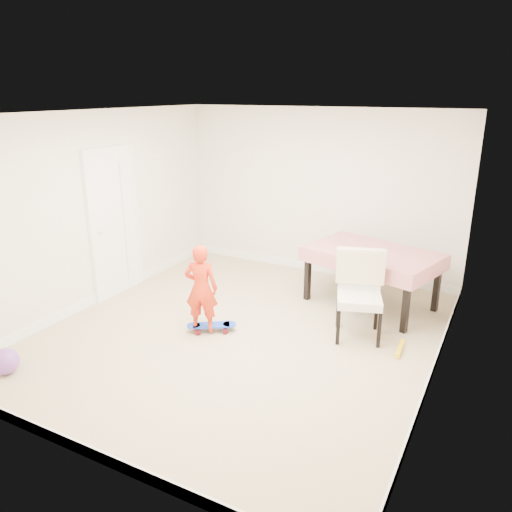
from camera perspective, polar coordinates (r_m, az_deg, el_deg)
The scene contains 17 objects.
ground at distance 6.20m, azimuth -1.70°, elevation -8.74°, with size 5.00×5.00×0.00m, color tan.
ceiling at distance 5.52m, azimuth -1.96°, elevation 15.81°, with size 4.50×5.00×0.04m, color white.
wall_back at distance 7.92m, azimuth 7.12°, elevation 7.15°, with size 4.50×0.04×2.60m, color silver.
wall_front at distance 3.90m, azimuth -20.20°, elevation -5.96°, with size 4.50×0.04×2.60m, color silver.
wall_left at distance 7.07m, azimuth -17.82°, elevation 5.03°, with size 0.04×5.00×2.60m, color silver.
wall_right at distance 5.06m, azimuth 20.73°, elevation -0.44°, with size 0.04×5.00×2.60m, color silver.
door at distance 7.33m, azimuth -15.92°, elevation 3.46°, with size 0.10×0.94×2.11m, color white.
baseboard_back at distance 8.26m, azimuth 6.81°, elevation -1.30°, with size 4.50×0.02×0.12m, color white.
baseboard_front at distance 4.53m, azimuth -18.46°, elevation -20.48°, with size 4.50×0.02×0.12m, color white.
baseboard_left at distance 7.44m, azimuth -16.94°, elevation -4.27°, with size 0.02×5.00×0.12m, color white.
baseboard_right at distance 5.56m, azimuth 19.37°, elevation -12.63°, with size 0.02×5.00×0.12m, color white.
dining_table at distance 6.98m, azimuth 12.98°, elevation -2.46°, with size 1.69×1.06×0.79m, color #AE090F, non-canonical shape.
dining_chair at distance 6.02m, azimuth 11.73°, elevation -4.56°, with size 0.57×0.65×1.04m, color silver, non-canonical shape.
skateboard at distance 6.24m, azimuth -5.10°, elevation -8.17°, with size 0.61×0.22×0.09m, color blue, non-canonical shape.
child at distance 6.01m, azimuth -6.27°, elevation -4.01°, with size 0.40×0.26×1.10m, color red.
balloon at distance 5.93m, azimuth -26.72°, elevation -10.71°, with size 0.28×0.28×0.28m, color purple.
foam_toy at distance 6.02m, azimuth 16.12°, elevation -10.12°, with size 0.06×0.06×0.40m, color yellow.
Camera 1 is at (2.73, -4.79, 2.84)m, focal length 35.00 mm.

